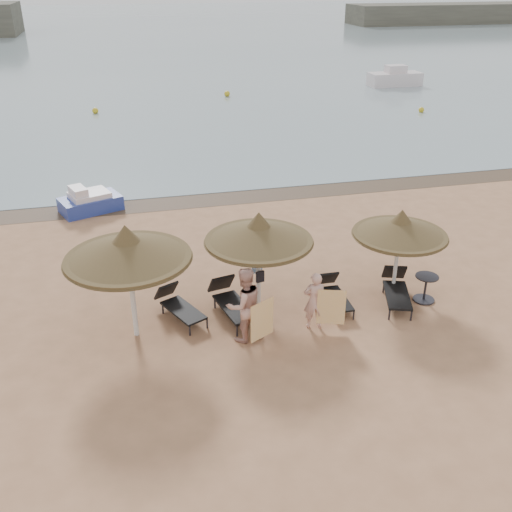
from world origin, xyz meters
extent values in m
plane|color=#B07B55|center=(0.00, 0.00, 0.00)|extent=(160.00, 160.00, 0.00)
cube|color=gray|center=(0.00, 80.00, 0.01)|extent=(200.00, 140.00, 0.03)
cube|color=#4F3C2A|center=(0.00, 9.40, 0.00)|extent=(200.00, 1.60, 0.01)
cube|color=#585545|center=(55.00, 80.00, 1.50)|extent=(40.00, 8.00, 3.00)
cube|color=silver|center=(18.00, 30.00, 0.50)|extent=(4.00, 1.60, 1.00)
cube|color=silver|center=(18.00, 30.00, 1.25)|extent=(1.50, 1.00, 0.60)
cylinder|color=silver|center=(-3.00, 0.65, 1.08)|extent=(0.12, 0.12, 2.16)
cone|color=brown|center=(-3.00, 0.65, 2.39)|extent=(2.99, 2.99, 0.57)
cone|color=brown|center=(-3.00, 0.65, 2.73)|extent=(0.72, 0.72, 0.46)
cylinder|color=brown|center=(-3.00, 0.65, 2.12)|extent=(2.93, 2.93, 0.10)
cylinder|color=silver|center=(0.23, 1.16, 1.01)|extent=(0.12, 0.12, 2.01)
cone|color=brown|center=(0.23, 1.16, 2.22)|extent=(2.78, 2.78, 0.53)
cone|color=brown|center=(0.23, 1.16, 2.54)|extent=(0.67, 0.67, 0.43)
cylinder|color=brown|center=(0.23, 1.16, 1.98)|extent=(2.73, 2.73, 0.10)
cylinder|color=silver|center=(4.05, 1.03, 0.92)|extent=(0.10, 0.10, 1.84)
cone|color=brown|center=(4.05, 1.03, 2.03)|extent=(2.54, 2.54, 0.48)
cone|color=brown|center=(4.05, 1.03, 2.32)|extent=(0.61, 0.61, 0.39)
cylinder|color=brown|center=(4.05, 1.03, 1.80)|extent=(2.49, 2.49, 0.09)
cylinder|color=#27262D|center=(-1.72, 0.30, 0.13)|extent=(0.05, 0.05, 0.26)
cylinder|color=#27262D|center=(-1.25, 0.52, 0.13)|extent=(0.05, 0.05, 0.26)
cylinder|color=#27262D|center=(-2.28, 1.47, 0.13)|extent=(0.05, 0.05, 0.26)
cylinder|color=#27262D|center=(-1.81, 1.69, 0.13)|extent=(0.05, 0.05, 0.26)
cube|color=black|center=(-1.79, 1.04, 0.29)|extent=(1.11, 1.50, 0.06)
cube|color=black|center=(-2.14, 1.77, 0.51)|extent=(0.69, 0.60, 0.52)
cylinder|color=#27262D|center=(-0.59, 0.00, 0.15)|extent=(0.05, 0.05, 0.29)
cylinder|color=#27262D|center=(-0.03, 0.12, 0.15)|extent=(0.05, 0.05, 0.29)
cylinder|color=#27262D|center=(-0.91, 1.41, 0.15)|extent=(0.05, 0.05, 0.29)
cylinder|color=#27262D|center=(-0.34, 1.54, 0.15)|extent=(0.05, 0.05, 0.29)
cube|color=black|center=(-0.48, 0.82, 0.32)|extent=(0.96, 1.66, 0.06)
cube|color=black|center=(-0.67, 1.71, 0.57)|extent=(0.72, 0.57, 0.59)
cylinder|color=#27262D|center=(1.99, 0.03, 0.12)|extent=(0.04, 0.04, 0.24)
cylinder|color=#27262D|center=(2.48, 0.03, 0.12)|extent=(0.04, 0.04, 0.24)
cylinder|color=#27262D|center=(2.01, 1.26, 0.12)|extent=(0.04, 0.04, 0.24)
cylinder|color=#27262D|center=(2.50, 1.25, 0.12)|extent=(0.04, 0.04, 0.24)
cube|color=black|center=(2.24, 0.69, 0.27)|extent=(0.56, 1.32, 0.05)
cube|color=black|center=(2.26, 1.45, 0.48)|extent=(0.55, 0.38, 0.50)
cylinder|color=#27262D|center=(3.37, -0.18, 0.14)|extent=(0.05, 0.05, 0.28)
cylinder|color=#27262D|center=(3.90, -0.36, 0.14)|extent=(0.05, 0.05, 0.28)
cylinder|color=#27262D|center=(3.82, 1.13, 0.14)|extent=(0.05, 0.05, 0.28)
cylinder|color=#27262D|center=(4.34, 0.95, 0.14)|extent=(0.05, 0.05, 0.28)
cube|color=black|center=(3.87, 0.43, 0.31)|extent=(1.06, 1.60, 0.06)
cube|color=black|center=(4.15, 1.26, 0.54)|extent=(0.72, 0.59, 0.56)
cylinder|color=#27262D|center=(4.72, 0.49, 0.02)|extent=(0.58, 0.58, 0.04)
cylinder|color=#27262D|center=(4.72, 0.49, 0.37)|extent=(0.06, 0.06, 0.71)
cylinder|color=#27262D|center=(4.72, 0.49, 0.74)|extent=(0.62, 0.62, 0.03)
imported|color=#D39F8F|center=(-0.43, -0.13, 1.11)|extent=(1.16, 0.90, 2.23)
imported|color=#D39F8F|center=(1.37, -0.04, 0.89)|extent=(0.89, 0.64, 1.79)
cube|color=orange|center=(-0.08, -0.48, 0.70)|extent=(0.65, 0.37, 1.02)
cube|color=orange|center=(1.72, -0.29, 0.68)|extent=(0.67, 0.23, 0.98)
cube|color=white|center=(0.23, 1.34, 1.13)|extent=(0.28, 0.12, 0.34)
cube|color=black|center=(0.23, 1.00, 1.03)|extent=(0.22, 0.11, 0.30)
cube|color=navy|center=(-4.25, 9.27, 0.27)|extent=(2.45, 1.95, 0.54)
cube|color=silver|center=(-4.25, 9.27, 0.60)|extent=(1.66, 1.49, 0.24)
cube|color=silver|center=(-4.61, 9.13, 0.83)|extent=(0.77, 0.99, 0.34)
sphere|color=gold|center=(-4.30, 25.66, 0.19)|extent=(0.38, 0.38, 0.38)
sphere|color=gold|center=(4.70, 28.97, 0.20)|extent=(0.41, 0.41, 0.41)
sphere|color=gold|center=(15.64, 21.22, 0.17)|extent=(0.35, 0.35, 0.35)
camera|label=1|loc=(-2.85, -11.45, 8.11)|focal=40.00mm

